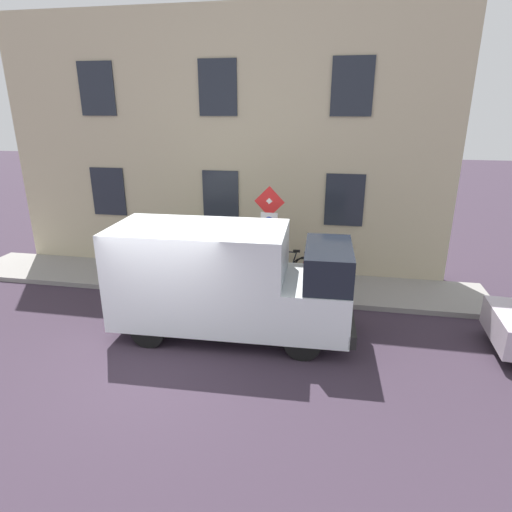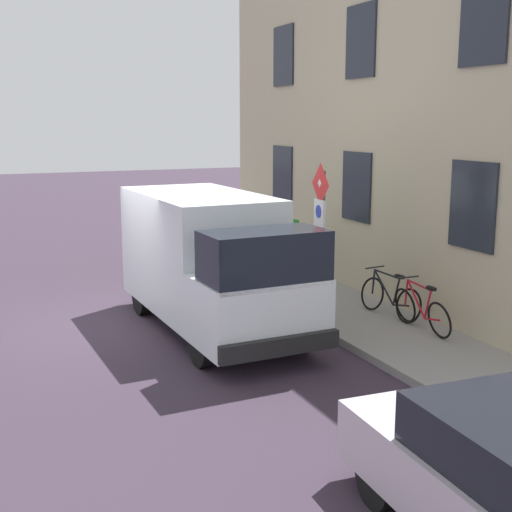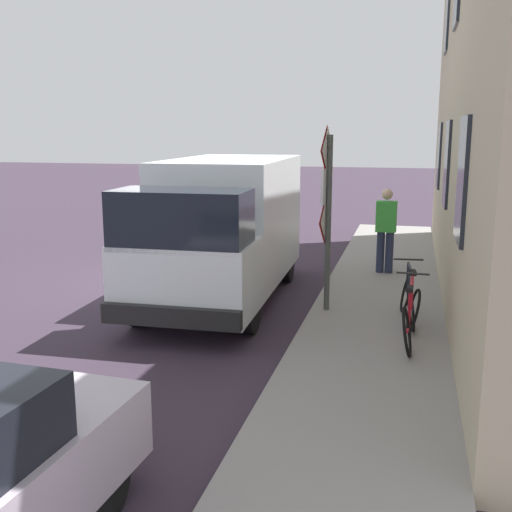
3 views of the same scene
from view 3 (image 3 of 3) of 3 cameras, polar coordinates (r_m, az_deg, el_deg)
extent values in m
plane|color=#362A38|center=(12.67, -7.30, -2.25)|extent=(80.00, 80.00, 0.00)
cube|color=gray|center=(11.81, 11.59, -3.07)|extent=(2.11, 15.35, 0.14)
cube|color=#C3B593|center=(11.49, 19.63, 14.86)|extent=(0.70, 13.35, 7.59)
cube|color=#232833|center=(7.80, 18.59, 6.71)|extent=(0.06, 1.10, 1.50)
cube|color=#232833|center=(11.46, 17.30, 8.17)|extent=(0.06, 1.10, 1.50)
cube|color=#232833|center=(15.12, 16.63, 8.92)|extent=(0.06, 1.10, 1.50)
cube|color=#232833|center=(15.31, 17.33, 20.33)|extent=(0.06, 1.10, 1.50)
cylinder|color=#474C47|center=(9.84, 6.71, 2.92)|extent=(0.09, 0.09, 2.80)
pyramid|color=silver|center=(9.75, 6.41, 9.65)|extent=(0.09, 0.50, 0.50)
pyramid|color=red|center=(9.75, 6.44, 9.65)|extent=(0.08, 0.56, 0.56)
cube|color=white|center=(9.78, 6.45, 6.43)|extent=(0.08, 0.44, 0.56)
cylinder|color=#1933B2|center=(9.78, 6.31, 6.78)|extent=(0.03, 0.24, 0.24)
pyramid|color=silver|center=(9.85, 6.27, 3.24)|extent=(0.09, 0.50, 0.50)
pyramid|color=red|center=(9.85, 6.29, 3.24)|extent=(0.08, 0.56, 0.56)
cube|color=white|center=(11.49, -2.27, 3.58)|extent=(2.12, 3.86, 2.18)
cube|color=white|center=(9.14, -6.36, -2.02)|extent=(2.04, 1.46, 1.10)
cube|color=black|center=(8.77, -6.93, 3.39)|extent=(1.95, 1.04, 0.84)
cube|color=black|center=(8.55, -7.92, -5.58)|extent=(2.00, 0.22, 0.28)
cylinder|color=black|center=(9.25, -0.63, -4.94)|extent=(0.24, 0.77, 0.76)
cylinder|color=black|center=(9.78, -10.75, -4.22)|extent=(0.24, 0.77, 0.76)
cylinder|color=black|center=(12.42, 2.83, -0.66)|extent=(0.24, 0.77, 0.76)
cylinder|color=black|center=(12.82, -4.95, -0.30)|extent=(0.24, 0.77, 0.76)
cylinder|color=black|center=(5.24, -14.09, -19.96)|extent=(0.21, 0.61, 0.60)
torus|color=black|center=(9.19, 14.17, -4.83)|extent=(0.18, 0.67, 0.66)
torus|color=black|center=(8.19, 13.81, -6.84)|extent=(0.18, 0.67, 0.66)
cylinder|color=red|center=(8.81, 14.13, -4.14)|extent=(0.06, 0.60, 0.60)
cylinder|color=red|center=(8.67, 14.20, -2.54)|extent=(0.07, 0.73, 0.07)
cylinder|color=red|center=(8.47, 14.00, -4.89)|extent=(0.04, 0.19, 0.55)
cylinder|color=red|center=(8.40, 13.88, -6.66)|extent=(0.05, 0.43, 0.12)
cylinder|color=red|center=(9.10, 14.24, -3.37)|extent=(0.04, 0.09, 0.50)
cube|color=black|center=(8.31, 14.08, -2.97)|extent=(0.09, 0.20, 0.06)
cylinder|color=#262626|center=(9.01, 14.33, -1.58)|extent=(0.46, 0.05, 0.03)
torus|color=black|center=(10.14, 13.77, -3.27)|extent=(0.25, 0.68, 0.65)
torus|color=black|center=(9.13, 14.37, -4.95)|extent=(0.25, 0.68, 0.65)
cylinder|color=black|center=(9.76, 14.01, -2.60)|extent=(0.10, 0.60, 0.60)
cylinder|color=black|center=(9.63, 14.13, -1.14)|extent=(0.11, 0.73, 0.07)
cylinder|color=black|center=(9.42, 14.21, -3.24)|extent=(0.06, 0.19, 0.55)
cylinder|color=black|center=(9.34, 14.23, -4.82)|extent=(0.08, 0.43, 0.12)
cylinder|color=black|center=(10.05, 13.85, -1.94)|extent=(0.04, 0.09, 0.50)
cube|color=black|center=(9.27, 14.36, -1.49)|extent=(0.10, 0.21, 0.06)
cylinder|color=#262626|center=(9.97, 13.94, -0.31)|extent=(0.46, 0.08, 0.03)
cylinder|color=#262B47|center=(12.84, 11.45, 0.38)|extent=(0.16, 0.16, 0.85)
cylinder|color=#262B47|center=(12.82, 12.25, 0.33)|extent=(0.16, 0.16, 0.85)
cube|color=green|center=(12.71, 11.98, 3.60)|extent=(0.41, 0.28, 0.62)
sphere|color=beige|center=(12.66, 12.07, 5.62)|extent=(0.22, 0.22, 0.22)
camera|label=1|loc=(14.36, -42.91, 16.22)|focal=29.83mm
camera|label=2|loc=(7.62, -87.34, 7.04)|focal=48.23mm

